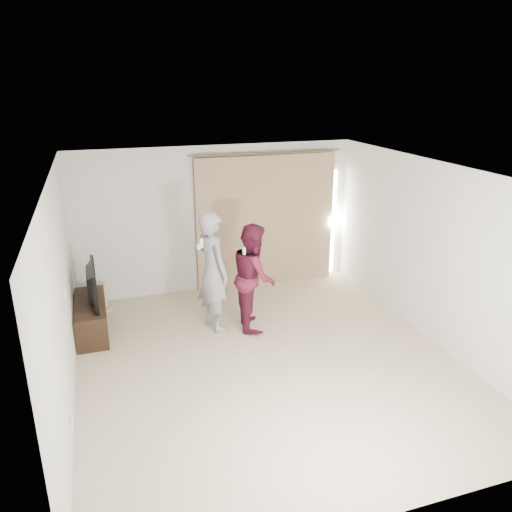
# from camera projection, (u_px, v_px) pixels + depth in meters

# --- Properties ---
(floor) EXTENTS (5.50, 5.50, 0.00)m
(floor) POSITION_uv_depth(u_px,v_px,m) (268.00, 361.00, 6.83)
(floor) COLOR tan
(floor) RESTS_ON ground
(wall_back) EXTENTS (5.00, 0.04, 2.60)m
(wall_back) POSITION_uv_depth(u_px,v_px,m) (217.00, 219.00, 8.85)
(wall_back) COLOR silver
(wall_back) RESTS_ON ground
(wall_left) EXTENTS (0.04, 5.50, 2.60)m
(wall_left) POSITION_uv_depth(u_px,v_px,m) (61.00, 298.00, 5.66)
(wall_left) COLOR silver
(wall_left) RESTS_ON ground
(ceiling) EXTENTS (5.00, 5.50, 0.01)m
(ceiling) POSITION_uv_depth(u_px,v_px,m) (269.00, 172.00, 5.95)
(ceiling) COLOR white
(ceiling) RESTS_ON wall_back
(curtain) EXTENTS (2.80, 0.11, 2.46)m
(curtain) POSITION_uv_depth(u_px,v_px,m) (267.00, 221.00, 9.09)
(curtain) COLOR tan
(curtain) RESTS_ON ground
(tv_console) EXTENTS (0.45, 1.29, 0.50)m
(tv_console) POSITION_uv_depth(u_px,v_px,m) (91.00, 317.00, 7.54)
(tv_console) COLOR black
(tv_console) RESTS_ON ground
(tv) EXTENTS (0.15, 1.01, 0.58)m
(tv) POSITION_uv_depth(u_px,v_px,m) (87.00, 284.00, 7.36)
(tv) COLOR black
(tv) RESTS_ON tv_console
(scratching_post) EXTENTS (0.36, 0.36, 0.48)m
(scratching_post) POSITION_uv_depth(u_px,v_px,m) (101.00, 299.00, 8.30)
(scratching_post) COLOR tan
(scratching_post) RESTS_ON ground
(person_man) EXTENTS (0.61, 0.77, 1.86)m
(person_man) POSITION_uv_depth(u_px,v_px,m) (213.00, 271.00, 7.48)
(person_man) COLOR gray
(person_man) RESTS_ON ground
(person_woman) EXTENTS (0.75, 0.90, 1.65)m
(person_woman) POSITION_uv_depth(u_px,v_px,m) (254.00, 276.00, 7.57)
(person_woman) COLOR #511427
(person_woman) RESTS_ON ground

